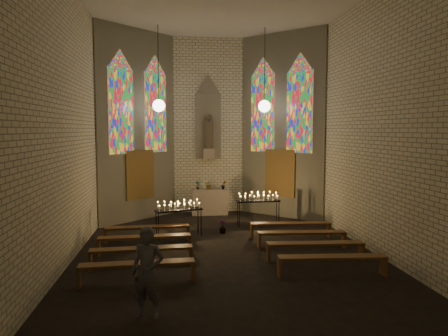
{
  "coord_description": "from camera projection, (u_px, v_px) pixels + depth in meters",
  "views": [
    {
      "loc": [
        -1.37,
        -11.61,
        3.35
      ],
      "look_at": [
        0.1,
        1.25,
        2.21
      ],
      "focal_mm": 35.0,
      "sensor_mm": 36.0,
      "label": 1
    }
  ],
  "objects": [
    {
      "name": "flower_vase_center",
      "position": [
        209.0,
        185.0,
        17.27
      ],
      "size": [
        0.36,
        0.33,
        0.34
      ],
      "primitive_type": "imported",
      "rotation": [
        0.0,
        0.0,
        -0.23
      ],
      "color": "#4C723F",
      "rests_on": "altar"
    },
    {
      "name": "flower_vase_right",
      "position": [
        224.0,
        185.0,
        17.21
      ],
      "size": [
        0.21,
        0.18,
        0.35
      ],
      "primitive_type": "imported",
      "rotation": [
        0.0,
        0.0,
        0.17
      ],
      "color": "#4C723F",
      "rests_on": "altar"
    },
    {
      "name": "pew_left_1",
      "position": [
        145.0,
        239.0,
        11.86
      ],
      "size": [
        2.5,
        0.5,
        0.48
      ],
      "rotation": [
        0.0,
        0.0,
        0.06
      ],
      "color": "brown",
      "rests_on": "ground"
    },
    {
      "name": "aisle_flower_pot",
      "position": [
        223.0,
        227.0,
        14.13
      ],
      "size": [
        0.28,
        0.28,
        0.41
      ],
      "primitive_type": "imported",
      "rotation": [
        0.0,
        0.0,
        0.25
      ],
      "color": "#4C723F",
      "rests_on": "ground"
    },
    {
      "name": "pew_left_0",
      "position": [
        147.0,
        229.0,
        13.04
      ],
      "size": [
        2.5,
        0.5,
        0.48
      ],
      "rotation": [
        0.0,
        0.0,
        0.06
      ],
      "color": "brown",
      "rests_on": "ground"
    },
    {
      "name": "pew_right_1",
      "position": [
        302.0,
        235.0,
        12.35
      ],
      "size": [
        2.5,
        0.5,
        0.48
      ],
      "rotation": [
        0.0,
        0.0,
        -0.06
      ],
      "color": "brown",
      "rests_on": "ground"
    },
    {
      "name": "altar",
      "position": [
        210.0,
        202.0,
        17.29
      ],
      "size": [
        1.4,
        0.6,
        1.0
      ],
      "primitive_type": "cube",
      "color": "#B0A190",
      "rests_on": "ground"
    },
    {
      "name": "votive_stand_right",
      "position": [
        258.0,
        199.0,
        15.21
      ],
      "size": [
        1.53,
        0.44,
        1.11
      ],
      "rotation": [
        0.0,
        0.0,
        0.05
      ],
      "color": "black",
      "rests_on": "ground"
    },
    {
      "name": "pew_right_0",
      "position": [
        290.0,
        225.0,
        13.54
      ],
      "size": [
        2.5,
        0.5,
        0.48
      ],
      "rotation": [
        0.0,
        0.0,
        -0.06
      ],
      "color": "brown",
      "rests_on": "ground"
    },
    {
      "name": "visitor",
      "position": [
        148.0,
        272.0,
        7.77
      ],
      "size": [
        0.67,
        0.52,
        1.63
      ],
      "primitive_type": "imported",
      "rotation": [
        0.0,
        0.0,
        -0.24
      ],
      "color": "#51535C",
      "rests_on": "ground"
    },
    {
      "name": "votive_stand_left",
      "position": [
        179.0,
        208.0,
        13.59
      ],
      "size": [
        1.51,
        0.78,
        1.08
      ],
      "rotation": [
        0.0,
        0.0,
        0.31
      ],
      "color": "black",
      "rests_on": "ground"
    },
    {
      "name": "pew_left_3",
      "position": [
        137.0,
        266.0,
        9.48
      ],
      "size": [
        2.5,
        0.5,
        0.48
      ],
      "rotation": [
        0.0,
        0.0,
        0.06
      ],
      "color": "brown",
      "rests_on": "ground"
    },
    {
      "name": "pew_right_3",
      "position": [
        332.0,
        260.0,
        9.98
      ],
      "size": [
        2.5,
        0.5,
        0.48
      ],
      "rotation": [
        0.0,
        0.0,
        -0.06
      ],
      "color": "brown",
      "rests_on": "ground"
    },
    {
      "name": "room",
      "position": [
        214.0,
        119.0,
        14.95
      ],
      "size": [
        8.22,
        12.43,
        7.0
      ],
      "color": "#F0EBC8",
      "rests_on": "ground"
    },
    {
      "name": "pew_right_2",
      "position": [
        315.0,
        246.0,
        11.16
      ],
      "size": [
        2.5,
        0.5,
        0.48
      ],
      "rotation": [
        0.0,
        0.0,
        -0.06
      ],
      "color": "brown",
      "rests_on": "ground"
    },
    {
      "name": "flower_vase_left",
      "position": [
        197.0,
        185.0,
        17.17
      ],
      "size": [
        0.2,
        0.16,
        0.33
      ],
      "primitive_type": "imported",
      "rotation": [
        0.0,
        0.0,
        0.29
      ],
      "color": "#4C723F",
      "rests_on": "altar"
    },
    {
      "name": "pew_left_2",
      "position": [
        141.0,
        251.0,
        10.67
      ],
      "size": [
        2.5,
        0.5,
        0.48
      ],
      "rotation": [
        0.0,
        0.0,
        0.06
      ],
      "color": "brown",
      "rests_on": "ground"
    },
    {
      "name": "floor",
      "position": [
        226.0,
        252.0,
        11.94
      ],
      "size": [
        12.0,
        12.0,
        0.0
      ],
      "primitive_type": "plane",
      "color": "black",
      "rests_on": "ground"
    }
  ]
}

